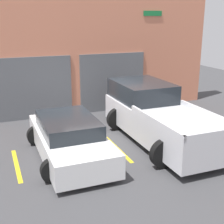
{
  "coord_description": "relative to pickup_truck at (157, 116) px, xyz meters",
  "views": [
    {
      "loc": [
        -3.6,
        -9.76,
        4.06
      ],
      "look_at": [
        0.0,
        -0.73,
        1.1
      ],
      "focal_mm": 50.0,
      "sensor_mm": 36.0,
      "label": 1
    }
  ],
  "objects": [
    {
      "name": "ground_plane",
      "position": [
        -1.57,
        0.92,
        -0.85
      ],
      "size": [
        28.0,
        28.0,
        0.0
      ],
      "primitive_type": "plane",
      "color": "#3D3D3F"
    },
    {
      "name": "shophouse_building",
      "position": [
        -1.58,
        4.21,
        2.05
      ],
      "size": [
        12.41,
        0.68,
        5.89
      ],
      "color": "#D17A5B",
      "rests_on": "ground"
    },
    {
      "name": "pickup_truck",
      "position": [
        0.0,
        0.0,
        0.0
      ],
      "size": [
        2.57,
        5.37,
        1.8
      ],
      "color": "silver",
      "rests_on": "ground"
    },
    {
      "name": "sedan_white",
      "position": [
        -3.14,
        -0.29,
        -0.26
      ],
      "size": [
        2.19,
        4.27,
        1.22
      ],
      "color": "white",
      "rests_on": "ground"
    },
    {
      "name": "parking_stripe_far_left",
      "position": [
        -4.71,
        -0.31,
        -0.84
      ],
      "size": [
        0.12,
        2.2,
        0.01
      ],
      "primitive_type": "cube",
      "color": "gold",
      "rests_on": "ground"
    },
    {
      "name": "parking_stripe_left",
      "position": [
        -1.57,
        -0.31,
        -0.84
      ],
      "size": [
        0.12,
        2.2,
        0.01
      ],
      "primitive_type": "cube",
      "color": "gold",
      "rests_on": "ground"
    },
    {
      "name": "parking_stripe_centre",
      "position": [
        1.57,
        -0.31,
        -0.84
      ],
      "size": [
        0.12,
        2.2,
        0.01
      ],
      "primitive_type": "cube",
      "color": "gold",
      "rests_on": "ground"
    }
  ]
}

